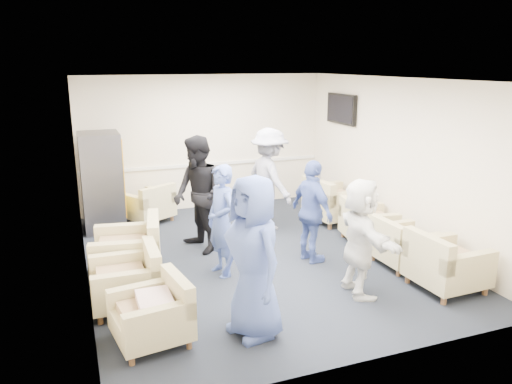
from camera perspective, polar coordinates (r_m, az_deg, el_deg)
name	(u,v)px	position (r m, az deg, el deg)	size (l,w,h in m)	color
floor	(257,257)	(7.82, 0.11, -7.40)	(6.00, 6.00, 0.00)	black
ceiling	(257,79)	(7.25, 0.12, 12.78)	(6.00, 6.00, 0.00)	silver
back_wall	(205,142)	(10.23, -5.88, 5.66)	(5.00, 0.02, 2.70)	beige
front_wall	(370,236)	(4.84, 12.87, -4.90)	(5.00, 0.02, 2.70)	beige
left_wall	(80,186)	(6.96, -19.51, 0.62)	(0.02, 6.00, 2.70)	beige
right_wall	(398,161)	(8.61, 15.90, 3.47)	(0.02, 6.00, 2.70)	beige
chair_rail	(206,164)	(10.29, -5.79, 3.17)	(4.98, 0.04, 0.06)	silver
tv	(341,109)	(9.97, 9.72, 9.33)	(0.10, 1.00, 0.58)	black
armchair_left_near	(156,316)	(5.61, -11.41, -13.69)	(0.86, 0.86, 0.60)	tan
armchair_left_mid	(130,282)	(6.40, -14.19, -9.94)	(0.83, 0.83, 0.65)	tan
armchair_left_far	(131,253)	(7.20, -14.04, -6.76)	(1.05, 1.05, 0.73)	tan
armchair_right_near	(444,266)	(7.08, 20.67, -7.88)	(0.87, 0.87, 0.68)	tan
armchair_right_midnear	(401,246)	(7.70, 16.24, -5.92)	(0.78, 0.78, 0.62)	tan
armchair_right_midfar	(365,224)	(8.52, 12.40, -3.63)	(0.91, 0.91, 0.63)	tan
armchair_right_far	(331,203)	(9.49, 8.61, -1.28)	(1.02, 1.02, 0.72)	tan
armchair_corner	(149,206)	(9.59, -12.10, -1.57)	(1.07, 1.07, 0.62)	tan
vending_machine	(102,182)	(9.27, -17.18, 1.15)	(0.71, 0.83, 1.75)	#4D4D54
backpack	(149,260)	(7.23, -12.17, -7.62)	(0.27, 0.19, 0.46)	black
pillow	(155,302)	(5.53, -11.51, -12.21)	(0.47, 0.36, 0.14)	silver
person_front_left	(253,257)	(5.39, -0.29, -7.47)	(0.89, 0.58, 1.81)	#455BA7
person_mid_left	(222,221)	(6.97, -3.96, -3.29)	(0.58, 0.38, 1.59)	#455BA7
person_back_left	(198,195)	(7.83, -6.61, -0.34)	(0.90, 0.70, 1.85)	black
person_back_right	(269,179)	(8.88, 1.54, 1.47)	(1.18, 0.68, 1.82)	beige
person_mid_right	(312,212)	(7.46, 6.42, -2.27)	(0.91, 0.38, 1.56)	#455BA7
person_front_right	(361,237)	(6.51, 11.87, -5.09)	(1.43, 0.46, 1.54)	white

